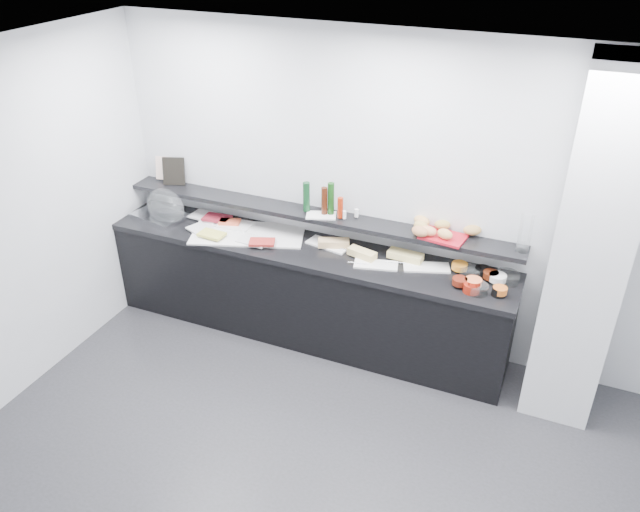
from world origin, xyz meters
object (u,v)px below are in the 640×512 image
at_px(carafe, 525,234).
at_px(sandwich_plate_mid, 376,265).
at_px(framed_print, 174,171).
at_px(bread_tray, 443,237).
at_px(cloche_base, 160,216).
at_px(condiment_tray, 321,215).

bearing_deg(carafe, sandwich_plate_mid, -167.42).
distance_m(framed_print, bread_tray, 2.59).
height_order(bread_tray, carafe, carafe).
height_order(cloche_base, sandwich_plate_mid, cloche_base).
distance_m(cloche_base, condiment_tray, 1.60).
relative_size(sandwich_plate_mid, framed_print, 1.36).
xyz_separation_m(cloche_base, bread_tray, (2.62, 0.17, 0.24)).
bearing_deg(bread_tray, sandwich_plate_mid, -148.19).
bearing_deg(bread_tray, framed_print, -174.01).
xyz_separation_m(sandwich_plate_mid, bread_tray, (0.48, 0.22, 0.25)).
bearing_deg(cloche_base, framed_print, 93.88).
height_order(condiment_tray, bread_tray, bread_tray).
height_order(framed_print, condiment_tray, framed_print).
bearing_deg(condiment_tray, framed_print, 157.49).
bearing_deg(condiment_tray, bread_tray, -18.17).
height_order(sandwich_plate_mid, carafe, carafe).
distance_m(condiment_tray, bread_tray, 1.05).
distance_m(cloche_base, carafe, 3.25).
bearing_deg(condiment_tray, cloche_base, 166.47).
bearing_deg(carafe, condiment_tray, -178.44).
bearing_deg(sandwich_plate_mid, framed_print, 158.47).
bearing_deg(cloche_base, carafe, 15.32).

